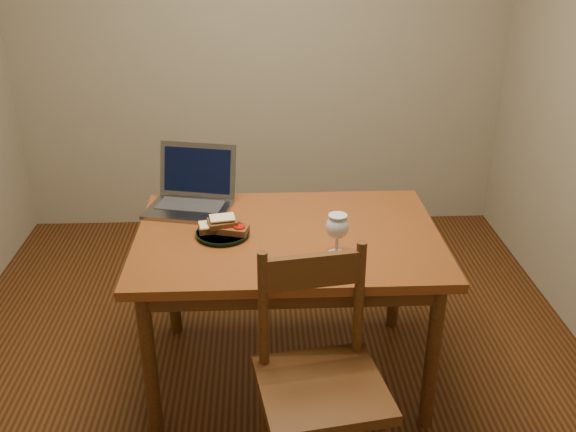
{
  "coord_description": "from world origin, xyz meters",
  "views": [
    {
      "loc": [
        -0.01,
        -2.55,
        1.97
      ],
      "look_at": [
        0.11,
        -0.05,
        0.8
      ],
      "focal_mm": 40.0,
      "sensor_mm": 36.0,
      "label": 1
    }
  ],
  "objects_px": {
    "table": "(288,251)",
    "milk_glass": "(337,235)",
    "laptop": "(193,191)",
    "chair": "(321,371)",
    "plate": "(223,234)"
  },
  "relations": [
    {
      "from": "chair",
      "to": "plate",
      "type": "distance_m",
      "value": 0.76
    },
    {
      "from": "chair",
      "to": "milk_glass",
      "type": "height_order",
      "value": "milk_glass"
    },
    {
      "from": "plate",
      "to": "laptop",
      "type": "bearing_deg",
      "value": 114.67
    },
    {
      "from": "chair",
      "to": "table",
      "type": "bearing_deg",
      "value": 88.46
    },
    {
      "from": "table",
      "to": "milk_glass",
      "type": "relative_size",
      "value": 7.3
    },
    {
      "from": "milk_glass",
      "to": "laptop",
      "type": "bearing_deg",
      "value": 139.74
    },
    {
      "from": "table",
      "to": "chair",
      "type": "bearing_deg",
      "value": -82.16
    },
    {
      "from": "chair",
      "to": "laptop",
      "type": "distance_m",
      "value": 1.13
    },
    {
      "from": "table",
      "to": "plate",
      "type": "distance_m",
      "value": 0.29
    },
    {
      "from": "table",
      "to": "plate",
      "type": "relative_size",
      "value": 5.64
    },
    {
      "from": "laptop",
      "to": "chair",
      "type": "bearing_deg",
      "value": -48.63
    },
    {
      "from": "milk_glass",
      "to": "laptop",
      "type": "distance_m",
      "value": 0.81
    },
    {
      "from": "plate",
      "to": "laptop",
      "type": "xyz_separation_m",
      "value": [
        -0.15,
        0.34,
        0.06
      ]
    },
    {
      "from": "table",
      "to": "milk_glass",
      "type": "height_order",
      "value": "milk_glass"
    },
    {
      "from": "milk_glass",
      "to": "laptop",
      "type": "height_order",
      "value": "laptop"
    }
  ]
}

